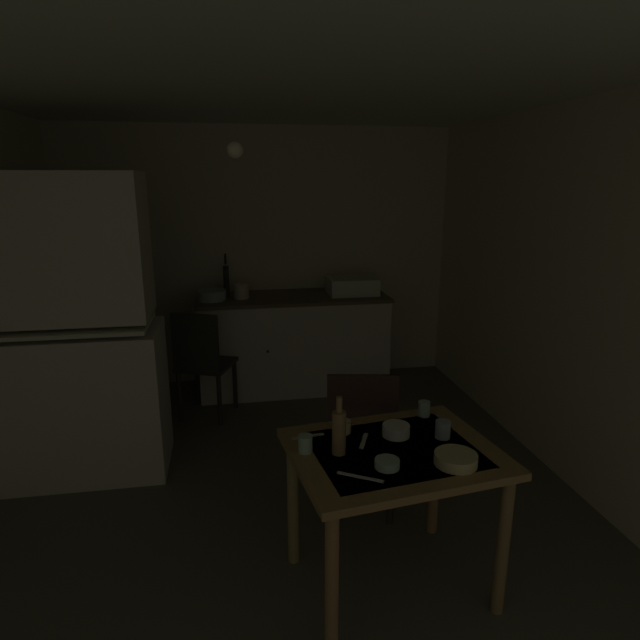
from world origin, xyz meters
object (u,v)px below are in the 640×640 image
(mug_tall, at_px, (342,426))
(serving_bowl_wide, at_px, (396,430))
(mixing_bowl_counter, at_px, (211,295))
(hutch_cabinet, at_px, (78,340))
(dining_table, at_px, (393,471))
(sink_basin, at_px, (352,285))
(chair_far_side, at_px, (360,437))
(glass_bottle, at_px, (339,431))
(hand_pump, at_px, (226,278))
(chair_by_counter, at_px, (203,362))

(mug_tall, bearing_deg, serving_bowl_wide, -17.61)
(mixing_bowl_counter, relative_size, serving_bowl_wide, 1.91)
(hutch_cabinet, relative_size, dining_table, 1.94)
(sink_basin, bearing_deg, mixing_bowl_counter, -177.73)
(sink_basin, relative_size, dining_table, 0.44)
(sink_basin, xyz_separation_m, mixing_bowl_counter, (-1.26, -0.05, -0.03))
(chair_far_side, bearing_deg, sink_basin, 78.38)
(mug_tall, distance_m, glass_bottle, 0.22)
(hand_pump, distance_m, chair_by_counter, 0.84)
(sink_basin, distance_m, chair_by_counter, 1.52)
(hand_pump, bearing_deg, chair_far_side, -70.77)
(hand_pump, relative_size, mixing_bowl_counter, 1.55)
(sink_basin, relative_size, mug_tall, 5.09)
(chair_by_counter, bearing_deg, dining_table, -65.64)
(hand_pump, relative_size, chair_far_side, 0.43)
(chair_by_counter, relative_size, mug_tall, 10.47)
(sink_basin, height_order, chair_by_counter, sink_basin)
(hutch_cabinet, relative_size, serving_bowl_wide, 14.80)
(dining_table, bearing_deg, mixing_bowl_counter, 108.50)
(sink_basin, height_order, dining_table, sink_basin)
(mixing_bowl_counter, bearing_deg, mug_tall, -74.36)
(serving_bowl_wide, relative_size, glass_bottle, 0.49)
(chair_far_side, xyz_separation_m, chair_by_counter, (-0.93, 1.47, -0.00))
(serving_bowl_wide, height_order, glass_bottle, glass_bottle)
(glass_bottle, bearing_deg, hand_pump, 100.06)
(chair_by_counter, height_order, serving_bowl_wide, chair_by_counter)
(hutch_cabinet, relative_size, sink_basin, 4.42)
(mixing_bowl_counter, height_order, chair_by_counter, mixing_bowl_counter)
(hand_pump, distance_m, serving_bowl_wide, 2.65)
(hand_pump, height_order, chair_far_side, hand_pump)
(hutch_cabinet, height_order, serving_bowl_wide, hutch_cabinet)
(hand_pump, xyz_separation_m, mixing_bowl_counter, (-0.13, -0.10, -0.13))
(serving_bowl_wide, relative_size, mug_tall, 1.52)
(sink_basin, bearing_deg, chair_far_side, -101.62)
(serving_bowl_wide, xyz_separation_m, mug_tall, (-0.25, 0.08, 0.00))
(hutch_cabinet, relative_size, mixing_bowl_counter, 7.73)
(dining_table, bearing_deg, hutch_cabinet, 140.37)
(hutch_cabinet, height_order, chair_far_side, hutch_cabinet)
(sink_basin, xyz_separation_m, dining_table, (-0.41, -2.60, -0.34))
(dining_table, height_order, serving_bowl_wide, serving_bowl_wide)
(mixing_bowl_counter, xyz_separation_m, chair_far_side, (0.85, -1.96, -0.44))
(mug_tall, bearing_deg, sink_basin, 75.84)
(glass_bottle, bearing_deg, serving_bowl_wide, 21.81)
(dining_table, relative_size, chair_by_counter, 1.11)
(sink_basin, height_order, mixing_bowl_counter, sink_basin)
(mixing_bowl_counter, distance_m, serving_bowl_wide, 2.59)
(dining_table, bearing_deg, chair_far_side, 90.48)
(hand_pump, distance_m, mug_tall, 2.52)
(mixing_bowl_counter, distance_m, mug_tall, 2.45)
(hutch_cabinet, xyz_separation_m, dining_table, (1.66, -1.37, -0.30))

